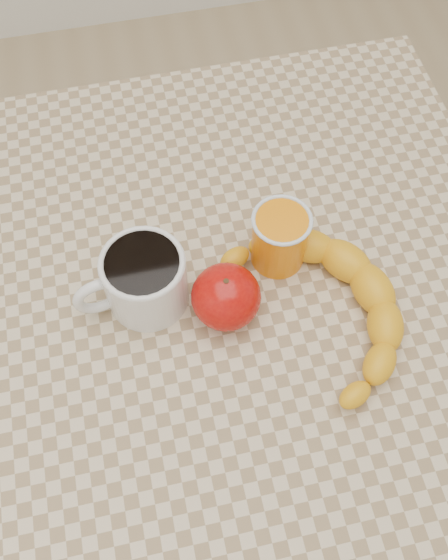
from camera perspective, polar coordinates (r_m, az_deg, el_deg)
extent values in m
plane|color=tan|center=(1.51, 0.00, -14.33)|extent=(3.00, 3.00, 0.00)
cube|color=#C4AF8B|center=(0.82, 0.00, -1.35)|extent=(0.80, 0.80, 0.04)
cube|color=olive|center=(0.87, 0.00, -2.88)|extent=(0.74, 0.74, 0.06)
cylinder|color=olive|center=(1.35, -18.06, 1.36)|extent=(0.05, 0.05, 0.71)
cylinder|color=olive|center=(1.39, 11.14, 6.78)|extent=(0.05, 0.05, 0.71)
cylinder|color=silver|center=(0.77, -7.18, -0.01)|extent=(0.12, 0.12, 0.08)
cylinder|color=black|center=(0.73, -7.51, 1.44)|extent=(0.09, 0.09, 0.01)
torus|color=silver|center=(0.73, -7.54, 1.59)|extent=(0.10, 0.10, 0.01)
torus|color=silver|center=(0.77, -11.34, -1.46)|extent=(0.07, 0.02, 0.07)
cylinder|color=orange|center=(0.79, 5.09, 3.75)|extent=(0.07, 0.07, 0.09)
torus|color=silver|center=(0.76, 5.34, 5.49)|extent=(0.08, 0.08, 0.01)
ellipsoid|color=#910405|center=(0.75, 0.18, -1.55)|extent=(0.10, 0.10, 0.08)
cylinder|color=#382311|center=(0.72, 0.19, -0.33)|extent=(0.01, 0.01, 0.01)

